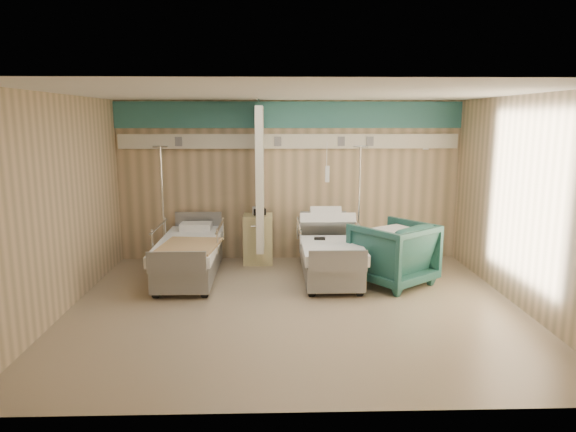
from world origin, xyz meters
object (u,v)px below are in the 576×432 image
at_px(visitor_armchair, 393,253).
at_px(iv_stand_right, 358,240).
at_px(bed_left, 190,259).
at_px(bed_right, 329,258).
at_px(iv_stand_left, 165,242).
at_px(bedside_cabinet, 258,239).

bearing_deg(visitor_armchair, iv_stand_right, -110.00).
bearing_deg(bed_left, bed_right, 0.00).
height_order(bed_left, iv_stand_left, iv_stand_left).
bearing_deg(visitor_armchair, bed_right, -57.53).
relative_size(bed_right, bedside_cabinet, 2.54).
xyz_separation_m(bed_right, bedside_cabinet, (-1.15, 0.90, 0.11)).
bearing_deg(bed_left, iv_stand_left, 126.60).
xyz_separation_m(bed_left, iv_stand_left, (-0.54, 0.72, 0.10)).
relative_size(bed_left, visitor_armchair, 2.05).
bearing_deg(iv_stand_left, bedside_cabinet, 6.39).
xyz_separation_m(bed_right, iv_stand_left, (-2.74, 0.72, 0.10)).
height_order(visitor_armchair, iv_stand_right, iv_stand_right).
distance_m(bed_right, iv_stand_left, 2.83).
xyz_separation_m(bed_left, iv_stand_right, (2.78, 0.77, 0.10)).
distance_m(visitor_armchair, iv_stand_left, 3.82).
relative_size(bed_left, iv_stand_left, 1.05).
relative_size(visitor_armchair, iv_stand_left, 0.51).
height_order(bedside_cabinet, iv_stand_left, iv_stand_left).
relative_size(bedside_cabinet, iv_stand_right, 0.42).
distance_m(bed_right, bed_left, 2.20).
distance_m(bed_left, bedside_cabinet, 1.39).
height_order(bed_left, bedside_cabinet, bedside_cabinet).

